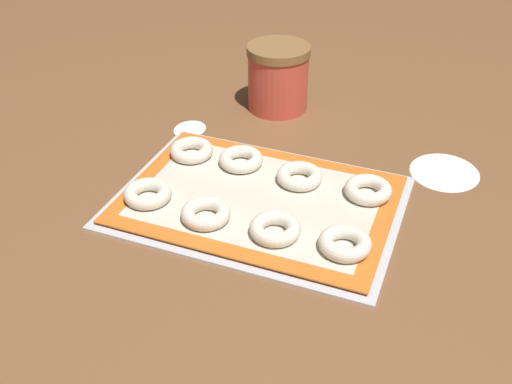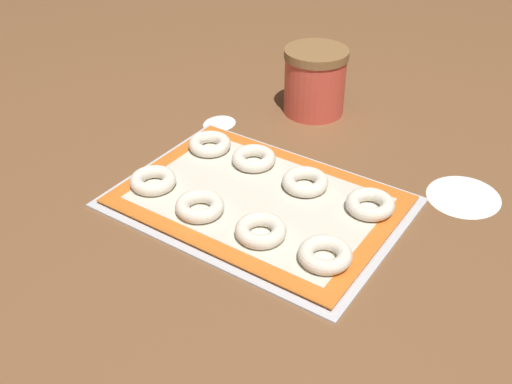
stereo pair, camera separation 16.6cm
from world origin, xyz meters
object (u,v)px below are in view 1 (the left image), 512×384
at_px(bagel_back_mid_left, 241,159).
at_px(bagel_back_far_right, 368,190).
at_px(baking_tray, 256,201).
at_px(bagel_back_mid_right, 300,176).
at_px(bagel_front_far_left, 148,194).
at_px(bagel_front_mid_right, 275,229).
at_px(flour_canister, 278,77).
at_px(bagel_front_mid_left, 206,213).
at_px(bagel_front_far_right, 345,243).
at_px(bagel_back_far_left, 192,150).

distance_m(bagel_back_mid_left, bagel_back_far_right, 0.22).
xyz_separation_m(baking_tray, bagel_back_mid_right, (0.05, 0.07, 0.02)).
xyz_separation_m(bagel_front_far_left, bagel_back_far_right, (0.31, 0.13, 0.00)).
distance_m(baking_tray, bagel_back_far_right, 0.18).
height_order(baking_tray, bagel_front_mid_right, bagel_front_mid_right).
relative_size(bagel_back_mid_left, bagel_back_mid_right, 1.00).
bearing_deg(bagel_back_mid_left, baking_tray, -53.84).
relative_size(bagel_back_mid_left, flour_canister, 0.58).
height_order(bagel_front_far_left, bagel_back_mid_left, same).
relative_size(baking_tray, flour_canister, 3.38).
relative_size(bagel_front_mid_right, bagel_back_mid_right, 1.00).
height_order(bagel_back_mid_left, bagel_back_mid_right, same).
relative_size(baking_tray, bagel_front_mid_left, 5.88).
relative_size(bagel_front_far_right, bagel_back_far_right, 1.00).
distance_m(bagel_back_far_left, bagel_back_far_right, 0.31).
bearing_deg(bagel_front_far_right, bagel_back_far_left, 154.66).
xyz_separation_m(bagel_front_far_left, bagel_front_far_right, (0.31, -0.00, 0.00)).
bearing_deg(baking_tray, bagel_front_far_right, -23.68).
distance_m(bagel_front_far_left, bagel_back_far_right, 0.34).
distance_m(bagel_front_mid_right, bagel_back_mid_right, 0.14).
bearing_deg(flour_canister, bagel_front_far_left, -100.75).
height_order(bagel_front_mid_left, bagel_back_mid_left, same).
bearing_deg(bagel_back_far_right, bagel_front_mid_left, -144.87).
bearing_deg(flour_canister, bagel_front_mid_right, -70.77).
bearing_deg(bagel_front_mid_left, flour_canister, 94.47).
height_order(bagel_back_far_left, bagel_back_mid_right, same).
xyz_separation_m(bagel_front_far_right, bagel_back_far_left, (-0.31, 0.15, 0.00)).
bearing_deg(flour_canister, baking_tray, -76.05).
xyz_separation_m(baking_tray, bagel_back_mid_left, (-0.06, 0.08, 0.02)).
relative_size(bagel_front_mid_right, bagel_back_far_right, 1.00).
bearing_deg(bagel_front_mid_left, bagel_front_mid_right, 1.63).
relative_size(bagel_front_far_left, flour_canister, 0.58).
distance_m(bagel_back_mid_left, flour_canister, 0.25).
bearing_deg(bagel_back_mid_right, bagel_front_far_left, -146.91).
relative_size(bagel_front_mid_left, bagel_front_far_right, 1.00).
bearing_deg(bagel_front_far_left, bagel_back_mid_left, 56.62).
distance_m(baking_tray, bagel_back_mid_right, 0.09).
distance_m(bagel_back_mid_left, bagel_back_mid_right, 0.11).
relative_size(bagel_back_far_left, flour_canister, 0.58).
distance_m(bagel_front_mid_left, bagel_back_far_right, 0.26).
distance_m(bagel_front_mid_left, bagel_back_far_left, 0.18).
bearing_deg(bagel_back_mid_right, bagel_front_mid_right, -86.12).
bearing_deg(flour_canister, bagel_back_mid_right, -63.22).
bearing_deg(bagel_front_mid_right, bagel_back_far_left, 143.97).
relative_size(bagel_back_mid_right, flour_canister, 0.58).
height_order(bagel_front_mid_right, bagel_back_far_left, same).
bearing_deg(baking_tray, bagel_back_mid_right, 53.95).
relative_size(bagel_front_far_right, bagel_back_far_left, 1.00).
distance_m(bagel_back_mid_right, bagel_back_far_right, 0.11).
bearing_deg(bagel_front_mid_left, bagel_back_mid_right, 56.00).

